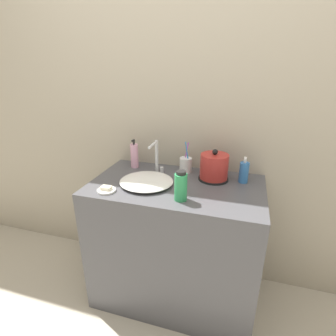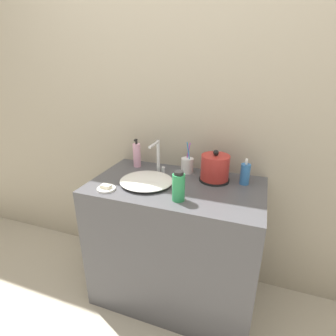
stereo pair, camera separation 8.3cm
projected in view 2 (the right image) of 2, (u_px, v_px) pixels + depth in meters
name	position (u px, v px, depth m)	size (l,w,h in m)	color
ground_plane	(160.00, 327.00, 1.65)	(12.00, 12.00, 0.00)	#BCB29E
wall_back	(192.00, 104.00, 1.71)	(6.00, 0.04, 2.60)	#ADA38E
vanity_counter	(175.00, 243.00, 1.75)	(1.05, 0.60, 0.86)	#4C4C51
sink_basin	(146.00, 181.00, 1.60)	(0.33, 0.31, 0.04)	white
faucet	(158.00, 155.00, 1.72)	(0.06, 0.15, 0.22)	silver
electric_kettle	(215.00, 169.00, 1.62)	(0.19, 0.19, 0.20)	black
toothbrush_cup	(187.00, 165.00, 1.75)	(0.08, 0.08, 0.22)	silver
lotion_bottle	(245.00, 174.00, 1.58)	(0.06, 0.06, 0.16)	#3370B7
shampoo_bottle	(137.00, 155.00, 1.84)	(0.05, 0.05, 0.20)	#EAA8C6
mouthwash_bottle	(178.00, 187.00, 1.38)	(0.07, 0.07, 0.17)	#2D9956
soap_dish	(106.00, 188.00, 1.52)	(0.11, 0.11, 0.03)	white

